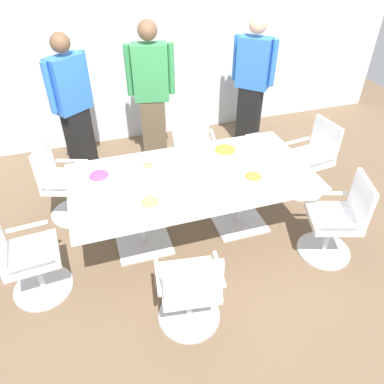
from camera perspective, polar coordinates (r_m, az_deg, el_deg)
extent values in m
cube|color=brown|center=(4.13, 0.00, -6.13)|extent=(10.00, 10.00, 0.01)
cube|color=silver|center=(5.52, -8.17, 21.94)|extent=(8.00, 0.10, 2.80)
cube|color=white|center=(3.66, 0.00, 2.24)|extent=(2.40, 1.20, 0.04)
cube|color=silver|center=(4.03, -7.53, -7.54)|extent=(0.56, 0.56, 0.02)
cylinder|color=silver|center=(3.79, -7.96, -3.71)|extent=(0.09, 0.09, 0.69)
cube|color=silver|center=(4.27, 7.07, -4.38)|extent=(0.56, 0.56, 0.02)
cylinder|color=silver|center=(4.05, 7.44, -0.60)|extent=(0.09, 0.09, 0.69)
cylinder|color=silver|center=(4.56, -17.61, -3.06)|extent=(0.69, 0.69, 0.02)
cylinder|color=silver|center=(4.43, -18.12, -0.93)|extent=(0.05, 0.05, 0.41)
cube|color=white|center=(4.29, -18.71, 1.51)|extent=(0.59, 0.59, 0.06)
cube|color=white|center=(4.24, -22.01, 4.16)|extent=(0.18, 0.43, 0.42)
cube|color=silver|center=(4.42, -18.11, 4.63)|extent=(0.36, 0.15, 0.02)
cube|color=silver|center=(4.04, -20.02, 0.85)|extent=(0.36, 0.15, 0.02)
cylinder|color=silver|center=(3.85, -21.97, -13.52)|extent=(0.58, 0.58, 0.02)
cylinder|color=silver|center=(3.70, -22.74, -11.39)|extent=(0.05, 0.05, 0.41)
cube|color=white|center=(3.54, -23.63, -8.86)|extent=(0.49, 0.49, 0.06)
cube|color=silver|center=(3.65, -24.28, -4.91)|extent=(0.37, 0.06, 0.02)
cube|color=silver|center=(3.28, -23.94, -10.32)|extent=(0.37, 0.06, 0.02)
cylinder|color=silver|center=(3.41, -0.44, -18.56)|extent=(0.61, 0.61, 0.02)
cylinder|color=silver|center=(3.23, -0.46, -16.43)|extent=(0.05, 0.05, 0.41)
cube|color=white|center=(3.05, -0.48, -13.84)|extent=(0.52, 0.52, 0.06)
cube|color=white|center=(2.73, 0.21, -14.07)|extent=(0.44, 0.10, 0.42)
cube|color=silver|center=(2.94, -5.33, -12.93)|extent=(0.08, 0.37, 0.02)
cube|color=silver|center=(2.99, 4.24, -11.76)|extent=(0.08, 0.37, 0.02)
cylinder|color=silver|center=(4.14, 19.66, -8.51)|extent=(0.68, 0.68, 0.02)
cylinder|color=silver|center=(3.99, 20.29, -6.34)|extent=(0.05, 0.05, 0.41)
cube|color=white|center=(3.85, 21.03, -3.82)|extent=(0.58, 0.58, 0.06)
cube|color=white|center=(3.78, 24.80, -1.01)|extent=(0.18, 0.43, 0.42)
cube|color=silver|center=(3.60, 22.52, -4.93)|extent=(0.36, 0.14, 0.02)
cube|color=silver|center=(3.95, 20.43, -0.17)|extent=(0.36, 0.14, 0.02)
cylinder|color=silver|center=(4.92, 16.55, 0.53)|extent=(0.60, 0.60, 0.02)
cylinder|color=silver|center=(4.80, 17.00, 2.59)|extent=(0.05, 0.05, 0.41)
cube|color=white|center=(4.68, 17.51, 4.93)|extent=(0.51, 0.51, 0.06)
cube|color=white|center=(4.69, 20.04, 7.90)|extent=(0.09, 0.44, 0.42)
cube|color=silver|center=(4.47, 19.71, 4.64)|extent=(0.37, 0.07, 0.02)
cube|color=silver|center=(4.77, 15.96, 7.62)|extent=(0.37, 0.07, 0.02)
cylinder|color=silver|center=(4.96, 0.29, 2.66)|extent=(0.63, 0.63, 0.02)
cylinder|color=silver|center=(4.84, 0.30, 4.75)|extent=(0.05, 0.05, 0.41)
cube|color=white|center=(4.72, 0.30, 7.14)|extent=(0.54, 0.54, 0.06)
cube|color=white|center=(4.79, 0.01, 10.87)|extent=(0.44, 0.12, 0.42)
cube|color=silver|center=(4.69, 3.31, 8.56)|extent=(0.10, 0.37, 0.02)
cube|color=silver|center=(4.64, -2.73, 8.23)|extent=(0.10, 0.37, 0.02)
cube|color=black|center=(5.16, -16.92, 7.76)|extent=(0.38, 0.35, 0.85)
cube|color=blue|center=(4.85, -18.57, 15.56)|extent=(0.49, 0.43, 0.67)
sphere|color=brown|center=(4.71, -19.78, 20.95)|extent=(0.23, 0.23, 0.23)
cylinder|color=blue|center=(4.98, -16.17, 16.99)|extent=(0.11, 0.11, 0.60)
cylinder|color=blue|center=(4.70, -21.25, 14.77)|extent=(0.11, 0.11, 0.60)
cube|color=brown|center=(5.18, -5.89, 9.61)|extent=(0.35, 0.26, 0.89)
cube|color=#388C4C|center=(4.86, -6.50, 17.91)|extent=(0.47, 0.30, 0.70)
sphere|color=brown|center=(4.72, -6.95, 23.64)|extent=(0.24, 0.24, 0.24)
cylinder|color=#388C4C|center=(4.86, -3.24, 18.50)|extent=(0.09, 0.09, 0.63)
cylinder|color=#388C4C|center=(4.86, -9.81, 18.05)|extent=(0.09, 0.09, 0.63)
cube|color=black|center=(5.65, 8.78, 11.70)|extent=(0.37, 0.37, 0.86)
cube|color=blue|center=(5.37, 9.59, 19.10)|extent=(0.47, 0.46, 0.68)
sphere|color=#DBAD89|center=(5.24, 10.18, 24.13)|extent=(0.23, 0.23, 0.23)
cylinder|color=blue|center=(5.29, 12.49, 18.88)|extent=(0.11, 0.11, 0.61)
cylinder|color=blue|center=(5.44, 6.82, 19.94)|extent=(0.11, 0.11, 0.61)
cylinder|color=white|center=(3.25, -6.47, -2.06)|extent=(0.18, 0.18, 0.08)
ellipsoid|color=tan|center=(3.22, -6.52, -1.53)|extent=(0.16, 0.16, 0.07)
cylinder|color=white|center=(3.66, -14.12, 2.01)|extent=(0.21, 0.21, 0.07)
ellipsoid|color=#9E3D8E|center=(3.64, -14.20, 2.47)|extent=(0.19, 0.19, 0.06)
cylinder|color=white|center=(3.59, 9.39, 1.93)|extent=(0.18, 0.18, 0.07)
ellipsoid|color=#AD702D|center=(3.57, 9.44, 2.39)|extent=(0.16, 0.16, 0.06)
cylinder|color=beige|center=(3.98, 5.13, 6.15)|extent=(0.26, 0.26, 0.06)
ellipsoid|color=orange|center=(3.97, 5.15, 6.55)|extent=(0.23, 0.23, 0.06)
cylinder|color=white|center=(3.89, -6.30, 4.79)|extent=(0.32, 0.32, 0.01)
torus|color=white|center=(3.89, -4.68, 5.26)|extent=(0.11, 0.11, 0.03)
torus|color=white|center=(3.97, -5.91, 5.92)|extent=(0.11, 0.11, 0.03)
torus|color=pink|center=(3.95, -7.57, 5.56)|extent=(0.11, 0.11, 0.03)
torus|color=pink|center=(3.85, -7.90, 4.65)|extent=(0.11, 0.11, 0.03)
torus|color=tan|center=(3.79, -6.83, 4.16)|extent=(0.11, 0.11, 0.03)
torus|color=white|center=(3.80, -5.32, 4.39)|extent=(0.11, 0.11, 0.03)
cylinder|color=white|center=(3.59, 1.15, 1.87)|extent=(0.22, 0.22, 0.01)
cylinder|color=silver|center=(3.59, 1.15, 1.95)|extent=(0.22, 0.22, 0.01)
cylinder|color=white|center=(3.58, 1.15, 2.03)|extent=(0.22, 0.22, 0.01)
cylinder|color=silver|center=(3.58, 1.15, 2.11)|extent=(0.22, 0.22, 0.01)
cylinder|color=white|center=(3.58, 1.15, 2.19)|extent=(0.22, 0.22, 0.01)
cylinder|color=silver|center=(3.57, 1.15, 2.27)|extent=(0.22, 0.22, 0.01)
cylinder|color=white|center=(3.57, 1.16, 2.34)|extent=(0.22, 0.22, 0.01)
cylinder|color=silver|center=(3.57, 1.16, 2.42)|extent=(0.22, 0.22, 0.01)
cylinder|color=white|center=(3.56, 1.16, 2.50)|extent=(0.22, 0.22, 0.01)
cube|color=white|center=(4.25, 9.71, 7.97)|extent=(0.16, 0.16, 0.08)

